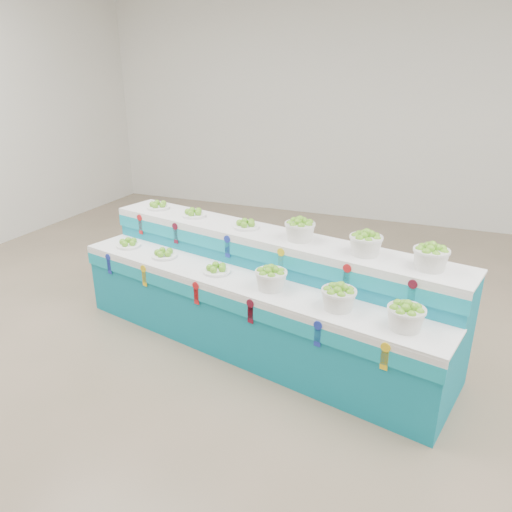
# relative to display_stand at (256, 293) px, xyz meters

# --- Properties ---
(ground) EXTENTS (10.00, 10.00, 0.00)m
(ground) POSITION_rel_display_stand_xyz_m (0.47, -0.57, -0.51)
(ground) COLOR #6F634D
(ground) RESTS_ON ground
(back_wall) EXTENTS (10.00, 0.00, 10.00)m
(back_wall) POSITION_rel_display_stand_xyz_m (0.47, 4.43, 1.49)
(back_wall) COLOR silver
(back_wall) RESTS_ON ground
(display_stand) EXTENTS (3.75, 1.74, 1.02)m
(display_stand) POSITION_rel_display_stand_xyz_m (0.00, 0.00, 0.00)
(display_stand) COLOR #0F84A0
(display_stand) RESTS_ON ground
(plate_lower_left) EXTENTS (0.30, 0.30, 0.09)m
(plate_lower_left) POSITION_rel_display_stand_xyz_m (-1.46, 0.11, 0.26)
(plate_lower_left) COLOR white
(plate_lower_left) RESTS_ON display_stand
(plate_lower_mid) EXTENTS (0.30, 0.30, 0.09)m
(plate_lower_mid) POSITION_rel_display_stand_xyz_m (-0.96, -0.01, 0.26)
(plate_lower_mid) COLOR white
(plate_lower_mid) RESTS_ON display_stand
(plate_lower_right) EXTENTS (0.30, 0.30, 0.09)m
(plate_lower_right) POSITION_rel_display_stand_xyz_m (-0.32, -0.16, 0.26)
(plate_lower_right) COLOR white
(plate_lower_right) RESTS_ON display_stand
(basket_lower_left) EXTENTS (0.32, 0.32, 0.20)m
(basket_lower_left) POSITION_rel_display_stand_xyz_m (0.25, -0.29, 0.31)
(basket_lower_left) COLOR silver
(basket_lower_left) RESTS_ON display_stand
(basket_lower_mid) EXTENTS (0.32, 0.32, 0.20)m
(basket_lower_mid) POSITION_rel_display_stand_xyz_m (0.85, -0.43, 0.31)
(basket_lower_mid) COLOR silver
(basket_lower_mid) RESTS_ON display_stand
(basket_lower_right) EXTENTS (0.32, 0.32, 0.20)m
(basket_lower_right) POSITION_rel_display_stand_xyz_m (1.35, -0.55, 0.31)
(basket_lower_right) COLOR silver
(basket_lower_right) RESTS_ON display_stand
(plate_upper_left) EXTENTS (0.30, 0.30, 0.09)m
(plate_upper_left) POSITION_rel_display_stand_xyz_m (-1.35, 0.55, 0.56)
(plate_upper_left) COLOR white
(plate_upper_left) RESTS_ON display_stand
(plate_upper_mid) EXTENTS (0.30, 0.30, 0.09)m
(plate_upper_mid) POSITION_rel_display_stand_xyz_m (-0.86, 0.43, 0.56)
(plate_upper_mid) COLOR white
(plate_upper_mid) RESTS_ON display_stand
(plate_upper_right) EXTENTS (0.30, 0.30, 0.09)m
(plate_upper_right) POSITION_rel_display_stand_xyz_m (-0.22, 0.28, 0.56)
(plate_upper_right) COLOR white
(plate_upper_right) RESTS_ON display_stand
(basket_upper_left) EXTENTS (0.32, 0.32, 0.20)m
(basket_upper_left) POSITION_rel_display_stand_xyz_m (0.35, 0.15, 0.61)
(basket_upper_left) COLOR silver
(basket_upper_left) RESTS_ON display_stand
(basket_upper_mid) EXTENTS (0.32, 0.32, 0.20)m
(basket_upper_mid) POSITION_rel_display_stand_xyz_m (0.95, 0.01, 0.61)
(basket_upper_mid) COLOR silver
(basket_upper_mid) RESTS_ON display_stand
(basket_upper_right) EXTENTS (0.32, 0.32, 0.20)m
(basket_upper_right) POSITION_rel_display_stand_xyz_m (1.45, -0.11, 0.61)
(basket_upper_right) COLOR silver
(basket_upper_right) RESTS_ON display_stand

